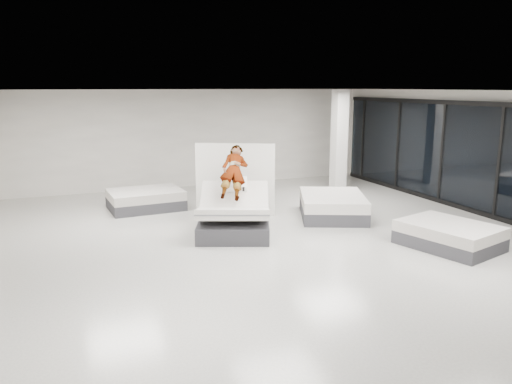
% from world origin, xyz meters
% --- Properties ---
extents(room, '(14.00, 14.04, 3.20)m').
position_xyz_m(room, '(0.00, 0.00, 1.60)').
color(room, beige).
rests_on(room, ground).
extents(hero_bed, '(2.21, 2.51, 1.19)m').
position_xyz_m(hero_bed, '(-0.62, 1.25, 0.39)').
color(hero_bed, '#323136').
rests_on(hero_bed, floor).
extents(person, '(1.06, 1.48, 1.55)m').
position_xyz_m(person, '(-0.51, 1.54, 1.23)').
color(person, slate).
rests_on(person, hero_bed).
extents(remote, '(0.10, 0.15, 0.08)m').
position_xyz_m(remote, '(-0.43, 1.13, 1.04)').
color(remote, black).
rests_on(remote, person).
extents(divider_panel, '(1.86, 1.04, 1.87)m').
position_xyz_m(divider_panel, '(-0.05, 2.83, 0.93)').
color(divider_panel, white).
rests_on(divider_panel, floor).
extents(flat_bed_right_far, '(2.27, 2.54, 0.58)m').
position_xyz_m(flat_bed_right_far, '(2.21, 1.72, 0.29)').
color(flat_bed_right_far, '#323136').
rests_on(flat_bed_right_far, floor).
extents(flat_bed_right_near, '(1.84, 2.16, 0.51)m').
position_xyz_m(flat_bed_right_near, '(3.21, -1.37, 0.25)').
color(flat_bed_right_near, '#323136').
rests_on(flat_bed_right_near, floor).
extents(flat_bed_left_far, '(2.02, 1.58, 0.53)m').
position_xyz_m(flat_bed_left_far, '(-2.13, 4.30, 0.26)').
color(flat_bed_left_far, '#323136').
rests_on(flat_bed_left_far, floor).
extents(column, '(0.40, 0.40, 3.20)m').
position_xyz_m(column, '(4.00, 4.50, 1.60)').
color(column, silver).
rests_on(column, floor).
extents(storefront_glazing, '(0.12, 13.40, 2.92)m').
position_xyz_m(storefront_glazing, '(5.90, 0.00, 1.45)').
color(storefront_glazing, '#212B38').
rests_on(storefront_glazing, floor).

